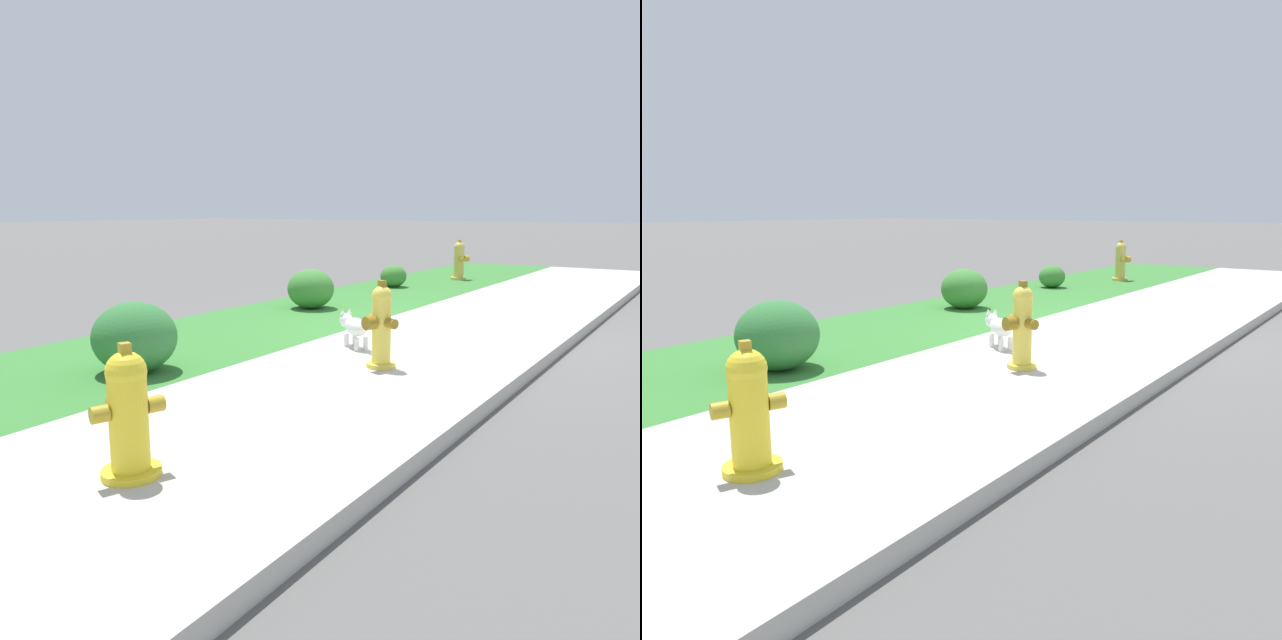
{
  "view_description": "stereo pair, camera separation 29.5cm",
  "coord_description": "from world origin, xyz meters",
  "views": [
    {
      "loc": [
        -6.79,
        -2.6,
        1.42
      ],
      "look_at": [
        -2.08,
        0.54,
        0.4
      ],
      "focal_mm": 35.0,
      "sensor_mm": 36.0,
      "label": 1
    },
    {
      "loc": [
        -6.62,
        -2.84,
        1.42
      ],
      "look_at": [
        -2.08,
        0.54,
        0.4
      ],
      "focal_mm": 35.0,
      "sensor_mm": 36.0,
      "label": 2
    }
  ],
  "objects": [
    {
      "name": "grass_verge",
      "position": [
        0.0,
        2.24,
        0.0
      ],
      "size": [
        18.0,
        2.25,
        0.01
      ],
      "primitive_type": "cube",
      "color": "#387A33",
      "rests_on": "ground"
    },
    {
      "name": "fire_hydrant_far_end",
      "position": [
        5.15,
        2.0,
        0.39
      ],
      "size": [
        0.35,
        0.35,
        0.8
      ],
      "rotation": [
        0.0,
        0.0,
        3.91
      ],
      "color": "gold",
      "rests_on": "ground"
    },
    {
      "name": "shrub_bush_far_verge",
      "position": [
        -3.27,
        1.69,
        0.31
      ],
      "size": [
        0.73,
        0.73,
        0.62
      ],
      "color": "#337538",
      "rests_on": "ground"
    },
    {
      "name": "shrub_bush_near_lamp",
      "position": [
        0.48,
        2.41,
        0.28
      ],
      "size": [
        0.67,
        0.67,
        0.57
      ],
      "color": "#3D7F33",
      "rests_on": "ground"
    },
    {
      "name": "street_curb",
      "position": [
        0.0,
        -1.19,
        0.06
      ],
      "size": [
        18.0,
        0.16,
        0.12
      ],
      "primitive_type": "cube",
      "color": "#BCB7AD",
      "rests_on": "ground"
    },
    {
      "name": "shrub_bush_mid_verge",
      "position": [
        3.33,
        2.54,
        0.2
      ],
      "size": [
        0.47,
        0.47,
        0.4
      ],
      "color": "#3D7F33",
      "rests_on": "ground"
    },
    {
      "name": "small_white_dog",
      "position": [
        -1.41,
        0.57,
        0.23
      ],
      "size": [
        0.37,
        0.46,
        0.39
      ],
      "rotation": [
        0.0,
        0.0,
        1.01
      ],
      "color": "white",
      "rests_on": "ground"
    },
    {
      "name": "fire_hydrant_mid_block",
      "position": [
        -4.74,
        -0.02,
        0.35
      ],
      "size": [
        0.39,
        0.37,
        0.74
      ],
      "rotation": [
        0.0,
        0.0,
        5.93
      ],
      "color": "yellow",
      "rests_on": "ground"
    },
    {
      "name": "sidewalk_pavement",
      "position": [
        0.0,
        0.0,
        0.01
      ],
      "size": [
        18.0,
        2.23,
        0.01
      ],
      "primitive_type": "cube",
      "color": "#BCB7AD",
      "rests_on": "ground"
    },
    {
      "name": "ground_plane",
      "position": [
        0.0,
        0.0,
        0.0
      ],
      "size": [
        120.0,
        120.0,
        0.0
      ],
      "primitive_type": "plane",
      "color": "#5B5956"
    },
    {
      "name": "fire_hydrant_near_corner",
      "position": [
        -1.96,
        -0.03,
        0.38
      ],
      "size": [
        0.33,
        0.36,
        0.79
      ],
      "rotation": [
        0.0,
        0.0,
        1.21
      ],
      "color": "yellow",
      "rests_on": "ground"
    }
  ]
}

